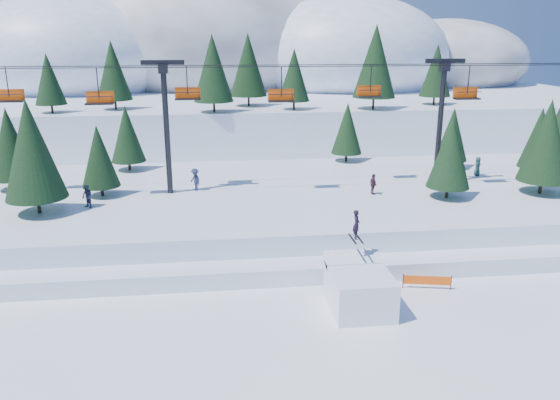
{
  "coord_description": "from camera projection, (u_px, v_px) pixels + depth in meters",
  "views": [
    {
      "loc": [
        -5.37,
        -24.57,
        14.45
      ],
      "look_at": [
        -1.65,
        6.0,
        5.2
      ],
      "focal_mm": 35.0,
      "sensor_mm": 36.0,
      "label": 1
    }
  ],
  "objects": [
    {
      "name": "jump_kicker",
      "position": [
        359.0,
        288.0,
        29.96
      ],
      "size": [
        3.22,
        4.41,
        5.22
      ],
      "color": "white",
      "rests_on": "ground"
    },
    {
      "name": "ground",
      "position": [
        326.0,
        328.0,
        28.14
      ],
      "size": [
        160.0,
        160.0,
        0.0
      ],
      "primitive_type": "plane",
      "color": "white",
      "rests_on": "ground"
    },
    {
      "name": "banner_near",
      "position": [
        427.0,
        280.0,
        32.41
      ],
      "size": [
        2.8,
        0.65,
        0.9
      ],
      "color": "black",
      "rests_on": "ground"
    },
    {
      "name": "mid_shelf",
      "position": [
        282.0,
        204.0,
        44.89
      ],
      "size": [
        70.0,
        22.0,
        2.5
      ],
      "primitive_type": "cube",
      "color": "white",
      "rests_on": "ground"
    },
    {
      "name": "chairlift",
      "position": [
        289.0,
        105.0,
        42.67
      ],
      "size": [
        46.63,
        3.21,
        10.28
      ],
      "color": "black",
      "rests_on": "mid_shelf"
    },
    {
      "name": "banner_far",
      "position": [
        441.0,
        262.0,
        35.05
      ],
      "size": [
        2.79,
        0.67,
        0.9
      ],
      "color": "black",
      "rests_on": "ground"
    },
    {
      "name": "berm",
      "position": [
        301.0,
        259.0,
        35.59
      ],
      "size": [
        70.0,
        6.0,
        1.1
      ],
      "primitive_type": "cube",
      "color": "white",
      "rests_on": "ground"
    },
    {
      "name": "mountain_ridge",
      "position": [
        213.0,
        65.0,
        94.53
      ],
      "size": [
        119.0,
        60.7,
        26.46
      ],
      "color": "white",
      "rests_on": "ground"
    },
    {
      "name": "distant_skiers",
      "position": [
        266.0,
        181.0,
        43.57
      ],
      "size": [
        33.48,
        6.7,
        1.82
      ],
      "color": "#3E1E30",
      "rests_on": "mid_shelf"
    },
    {
      "name": "conifer_stand",
      "position": [
        320.0,
        134.0,
        44.24
      ],
      "size": [
        60.59,
        17.35,
        9.95
      ],
      "color": "black",
      "rests_on": "mid_shelf"
    }
  ]
}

